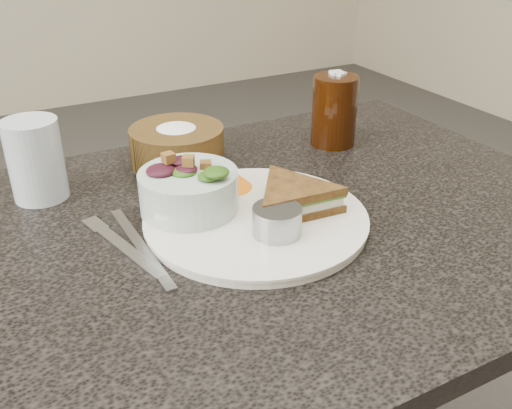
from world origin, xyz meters
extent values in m
cylinder|color=silver|center=(0.00, -0.01, 0.76)|extent=(0.30, 0.30, 0.01)
cylinder|color=#90939B|center=(0.00, -0.06, 0.78)|extent=(0.08, 0.08, 0.04)
cone|color=orange|center=(0.00, 0.09, 0.78)|extent=(0.09, 0.09, 0.03)
cube|color=#B7B7B7|center=(-0.18, 0.01, 0.75)|extent=(0.05, 0.16, 0.00)
cube|color=#9C9D9F|center=(-0.16, 0.01, 0.75)|extent=(0.02, 0.21, 0.00)
cylinder|color=#B2BFC9|center=(-0.25, 0.22, 0.81)|extent=(0.08, 0.08, 0.12)
camera|label=1|loc=(-0.32, -0.61, 1.14)|focal=40.00mm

